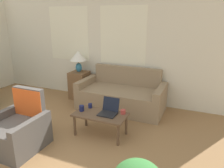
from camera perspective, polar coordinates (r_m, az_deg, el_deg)
wall_back at (r=5.34m, az=-3.64°, el=10.12°), size 6.74×0.06×2.60m
couch at (r=4.85m, az=2.63°, el=-3.18°), size 1.85×0.91×0.88m
armchair at (r=3.75m, az=-23.14°, el=-11.25°), size 0.75×0.78×0.89m
side_table at (r=5.47m, az=-8.47°, el=-0.29°), size 0.42×0.42×0.67m
table_lamp at (r=5.30m, az=-8.80°, el=6.96°), size 0.40×0.40×0.52m
coffee_table at (r=3.75m, az=-3.02°, el=-8.47°), size 0.90×0.48×0.40m
laptop at (r=3.71m, az=-0.84°, el=-6.89°), size 0.29×0.31×0.25m
cup_navy at (r=3.96m, az=-5.73°, el=-5.66°), size 0.07×0.07×0.08m
cup_yellow at (r=3.84m, az=-7.95°, el=-6.30°), size 0.08×0.08×0.10m
cup_white at (r=3.71m, az=2.90°, el=-7.26°), size 0.09×0.09×0.07m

